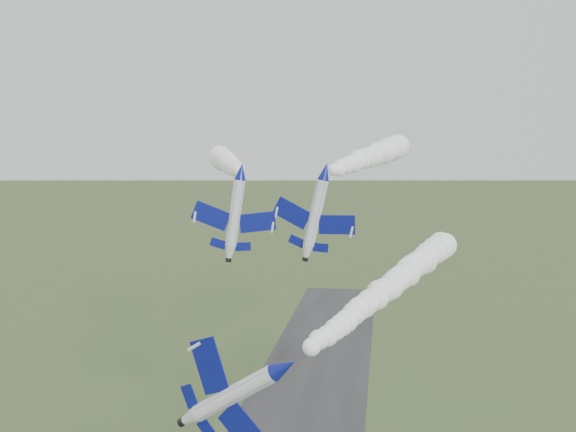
# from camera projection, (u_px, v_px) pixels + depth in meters

# --- Properties ---
(jet_lead) EXTENTS (7.08, 14.34, 10.10)m
(jet_lead) POSITION_uv_depth(u_px,v_px,m) (284.00, 367.00, 56.58)
(jet_lead) COLOR silver
(smoke_trail_jet_lead) EXTENTS (20.38, 59.55, 4.44)m
(smoke_trail_jet_lead) POSITION_uv_depth(u_px,v_px,m) (396.00, 281.00, 87.31)
(smoke_trail_jet_lead) COLOR white
(jet_pair_left) EXTENTS (11.72, 13.78, 3.70)m
(jet_pair_left) POSITION_uv_depth(u_px,v_px,m) (241.00, 171.00, 88.48)
(jet_pair_left) COLOR silver
(smoke_trail_jet_pair_left) EXTENTS (19.81, 53.06, 4.67)m
(smoke_trail_jet_pair_left) POSITION_uv_depth(u_px,v_px,m) (226.00, 162.00, 118.72)
(smoke_trail_jet_pair_left) COLOR white
(jet_pair_right) EXTENTS (11.59, 14.08, 4.09)m
(jet_pair_right) POSITION_uv_depth(u_px,v_px,m) (325.00, 171.00, 87.27)
(jet_pair_right) COLOR silver
(smoke_trail_jet_pair_right) EXTENTS (13.19, 62.46, 5.30)m
(smoke_trail_jet_pair_right) POSITION_uv_depth(u_px,v_px,m) (373.00, 156.00, 119.92)
(smoke_trail_jet_pair_right) COLOR white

